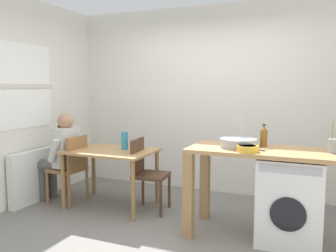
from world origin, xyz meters
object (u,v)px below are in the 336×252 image
(washing_machine, at_px, (290,200))
(vase, at_px, (125,140))
(chair_opposite, at_px, (146,170))
(chair_person_seat, at_px, (71,166))
(bottle_tall_green, at_px, (264,136))
(seated_person, at_px, (61,152))
(dining_table, at_px, (111,157))
(mixing_bowl, at_px, (248,148))
(utensil_crock, at_px, (334,146))

(washing_machine, height_order, vase, vase)
(chair_opposite, distance_m, vase, 0.48)
(chair_person_seat, bearing_deg, bottle_tall_green, -86.80)
(seated_person, distance_m, vase, 0.90)
(bottle_tall_green, bearing_deg, dining_table, 178.42)
(washing_machine, distance_m, mixing_bowl, 0.68)
(seated_person, xyz_separation_m, vase, (0.86, 0.20, 0.18))
(bottle_tall_green, relative_size, vase, 1.02)
(bottle_tall_green, bearing_deg, vase, 175.03)
(bottle_tall_green, bearing_deg, chair_person_seat, -178.83)
(seated_person, distance_m, bottle_tall_green, 2.63)
(vase, bearing_deg, chair_opposite, -10.12)
(washing_machine, bearing_deg, vase, 171.42)
(chair_opposite, distance_m, mixing_bowl, 1.47)
(bottle_tall_green, bearing_deg, mixing_bowl, -106.25)
(chair_person_seat, bearing_deg, mixing_bowl, -95.35)
(dining_table, bearing_deg, seated_person, -172.19)
(chair_opposite, distance_m, seated_person, 1.20)
(chair_opposite, bearing_deg, chair_person_seat, -88.26)
(bottle_tall_green, relative_size, mixing_bowl, 1.11)
(utensil_crock, height_order, vase, utensil_crock)
(washing_machine, bearing_deg, dining_table, 174.57)
(washing_machine, xyz_separation_m, utensil_crock, (0.37, 0.05, 0.56))
(chair_person_seat, bearing_deg, dining_table, -77.32)
(chair_opposite, distance_m, utensil_crock, 2.15)
(dining_table, relative_size, mixing_bowl, 5.19)
(washing_machine, height_order, bottle_tall_green, bottle_tall_green)
(washing_machine, bearing_deg, chair_person_seat, 177.79)
(chair_opposite, bearing_deg, dining_table, -91.29)
(seated_person, xyz_separation_m, utensil_crock, (3.27, -0.06, 0.32))
(chair_person_seat, height_order, chair_opposite, same)
(seated_person, relative_size, washing_machine, 1.40)
(dining_table, height_order, mixing_bowl, mixing_bowl)
(mixing_bowl, distance_m, utensil_crock, 0.80)
(mixing_bowl, height_order, utensil_crock, utensil_crock)
(dining_table, relative_size, bottle_tall_green, 4.65)
(washing_machine, relative_size, utensil_crock, 2.87)
(chair_person_seat, bearing_deg, chair_opposite, -79.92)
(chair_opposite, height_order, vase, vase)
(chair_opposite, bearing_deg, bottle_tall_green, 79.91)
(dining_table, height_order, vase, vase)
(chair_person_seat, bearing_deg, utensil_crock, -88.96)
(bottle_tall_green, height_order, utensil_crock, utensil_crock)
(chair_person_seat, distance_m, seated_person, 0.23)
(chair_opposite, height_order, bottle_tall_green, bottle_tall_green)
(seated_person, bearing_deg, utensil_crock, -89.01)
(chair_person_seat, relative_size, utensil_crock, 3.00)
(vase, bearing_deg, mixing_bowl, -17.07)
(washing_machine, distance_m, bottle_tall_green, 0.68)
(dining_table, bearing_deg, vase, 33.69)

